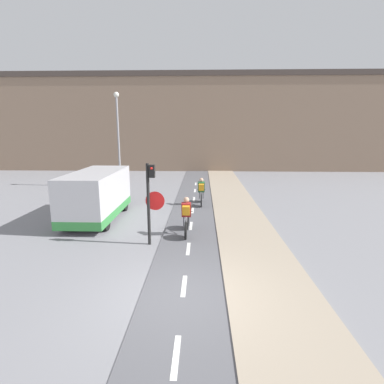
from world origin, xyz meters
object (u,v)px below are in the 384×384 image
(cyclist_near, at_px, (186,217))
(van, at_px, (97,196))
(traffic_light_pole, at_px, (151,195))
(street_lamp_far, at_px, (118,130))
(cyclist_far, at_px, (201,192))

(cyclist_near, distance_m, van, 4.60)
(traffic_light_pole, xyz_separation_m, van, (-2.98, 2.97, -0.73))
(street_lamp_far, height_order, van, street_lamp_far)
(traffic_light_pole, relative_size, cyclist_far, 1.69)
(cyclist_near, bearing_deg, van, 155.51)
(cyclist_far, height_order, van, van)
(cyclist_near, relative_size, van, 0.38)
(street_lamp_far, relative_size, van, 1.38)
(street_lamp_far, xyz_separation_m, cyclist_far, (5.79, -4.97, -3.30))
(street_lamp_far, bearing_deg, cyclist_near, -61.76)
(street_lamp_far, xyz_separation_m, cyclist_near, (5.22, -9.71, -3.30))
(cyclist_far, bearing_deg, cyclist_near, -96.89)
(traffic_light_pole, height_order, cyclist_far, traffic_light_pole)
(van, bearing_deg, street_lamp_far, 97.63)
(traffic_light_pole, relative_size, street_lamp_far, 0.45)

